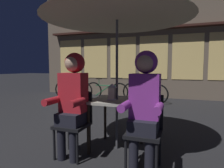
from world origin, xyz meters
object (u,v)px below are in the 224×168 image
at_px(lantern, 112,91).
at_px(person_left_hooded, 72,94).
at_px(chair_right, 145,127).
at_px(bicycle_nearest, 73,90).
at_px(person_right_hooded, 145,98).
at_px(patio_umbrella, 117,6).
at_px(bicycle_third, 144,92).
at_px(bicycle_second, 106,91).
at_px(chair_left, 75,120).
at_px(cafe_table, 117,106).

distance_m(lantern, person_left_hooded, 0.57).
xyz_separation_m(chair_right, bicycle_nearest, (-3.52, 4.12, -0.14)).
distance_m(chair_right, person_right_hooded, 0.36).
xyz_separation_m(lantern, chair_right, (0.54, -0.33, -0.37)).
distance_m(patio_umbrella, bicycle_third, 4.26).
bearing_deg(person_right_hooded, bicycle_nearest, 130.14).
xyz_separation_m(chair_right, bicycle_second, (-2.19, 4.23, -0.14)).
relative_size(chair_left, person_left_hooded, 0.62).
xyz_separation_m(cafe_table, patio_umbrella, (0.00, 0.00, 1.42)).
height_order(chair_left, bicycle_third, chair_left).
distance_m(person_left_hooded, bicycle_second, 4.48).
distance_m(lantern, person_right_hooded, 0.67).
bearing_deg(cafe_table, chair_right, -37.55).
bearing_deg(cafe_table, bicycle_nearest, 129.04).
bearing_deg(chair_left, person_right_hooded, -3.39).
xyz_separation_m(patio_umbrella, bicycle_second, (-1.71, 3.86, -1.71)).
xyz_separation_m(person_left_hooded, bicycle_third, (0.17, 4.32, -0.50)).
bearing_deg(bicycle_second, patio_umbrella, -66.14).
bearing_deg(person_right_hooded, patio_umbrella, 138.43).
relative_size(lantern, chair_right, 0.27).
distance_m(patio_umbrella, bicycle_second, 4.55).
xyz_separation_m(patio_umbrella, chair_right, (0.48, -0.37, -1.57)).
xyz_separation_m(patio_umbrella, bicycle_third, (-0.31, 3.89, -1.71)).
xyz_separation_m(person_left_hooded, bicycle_second, (-1.23, 4.28, -0.50)).
bearing_deg(lantern, chair_left, -141.63).
bearing_deg(cafe_table, bicycle_third, 94.54).
distance_m(person_right_hooded, bicycle_nearest, 5.49).
bearing_deg(chair_right, chair_left, 180.00).
relative_size(patio_umbrella, person_left_hooded, 1.65).
height_order(chair_right, bicycle_second, chair_right).
bearing_deg(person_left_hooded, cafe_table, 41.57).
distance_m(lantern, chair_right, 0.73).
relative_size(person_right_hooded, bicycle_third, 0.85).
height_order(patio_umbrella, person_left_hooded, patio_umbrella).
xyz_separation_m(patio_umbrella, lantern, (-0.06, -0.04, -1.20)).
distance_m(chair_left, person_left_hooded, 0.36).
xyz_separation_m(chair_left, chair_right, (0.96, 0.00, 0.00)).
height_order(patio_umbrella, person_right_hooded, patio_umbrella).
bearing_deg(chair_right, patio_umbrella, 142.45).
xyz_separation_m(chair_right, person_right_hooded, (0.00, -0.06, 0.36)).
height_order(chair_left, person_right_hooded, person_right_hooded).
relative_size(patio_umbrella, bicycle_nearest, 1.37).
bearing_deg(person_right_hooded, person_left_hooded, 180.00).
bearing_deg(person_left_hooded, patio_umbrella, 41.57).
height_order(person_left_hooded, bicycle_nearest, person_left_hooded).
relative_size(lantern, bicycle_nearest, 0.14).
bearing_deg(chair_left, cafe_table, 37.55).
height_order(person_left_hooded, bicycle_third, person_left_hooded).
distance_m(cafe_table, person_right_hooded, 0.67).
relative_size(lantern, person_right_hooded, 0.17).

